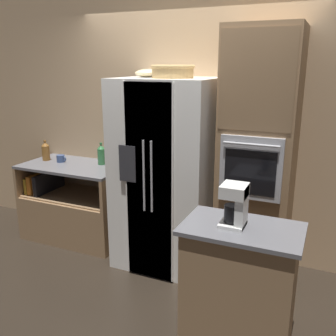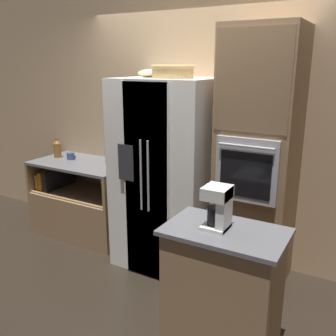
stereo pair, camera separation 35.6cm
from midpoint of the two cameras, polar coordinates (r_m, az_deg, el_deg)
ground_plane at (r=3.99m, az=-1.64°, el=-14.19°), size 20.00×20.00×0.00m
wall_back at (r=3.93m, az=1.17°, el=7.11°), size 12.00×0.06×2.80m
counter_left at (r=4.57m, az=-16.01°, el=-6.31°), size 1.18×0.68×0.88m
refrigerator at (r=3.69m, az=-2.92°, el=-1.00°), size 0.93×0.84×1.86m
wall_oven at (r=3.43m, az=10.68°, el=1.31°), size 0.63×0.68×2.30m
island_counter at (r=2.77m, az=6.96°, el=-17.74°), size 0.80×0.51×0.93m
wicker_basket at (r=3.43m, az=-2.35°, el=14.57°), size 0.39×0.39×0.11m
fruit_bowl at (r=3.67m, az=-5.94°, el=14.18°), size 0.25×0.25×0.07m
bottle_tall at (r=4.67m, az=-20.25°, el=2.43°), size 0.09×0.09×0.24m
bottle_short at (r=4.30m, az=-12.47°, el=2.02°), size 0.09×0.09×0.25m
mug at (r=4.54m, az=-18.20°, el=1.35°), size 0.12×0.09×0.08m
coffee_maker at (r=2.49m, az=6.36°, el=-5.55°), size 0.17×0.19×0.29m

